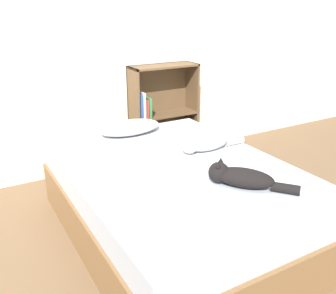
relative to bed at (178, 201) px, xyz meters
name	(u,v)px	position (x,y,z in m)	size (l,w,h in m)	color
ground_plane	(178,231)	(0.00, 0.00, -0.26)	(8.00, 8.00, 0.00)	brown
wall_back	(100,43)	(0.00, 1.45, 0.99)	(8.00, 0.06, 2.50)	silver
bed	(178,201)	(0.00, 0.00, 0.00)	(1.47, 1.99, 0.53)	brown
pillow	(130,127)	(0.00, 0.82, 0.33)	(0.56, 0.29, 0.12)	beige
cat_light	(206,142)	(0.35, 0.16, 0.34)	(0.57, 0.18, 0.16)	beige
cat_dark	(240,177)	(0.18, -0.44, 0.33)	(0.42, 0.48, 0.16)	black
bookshelf	(160,112)	(0.57, 1.32, 0.26)	(0.71, 0.26, 1.02)	brown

